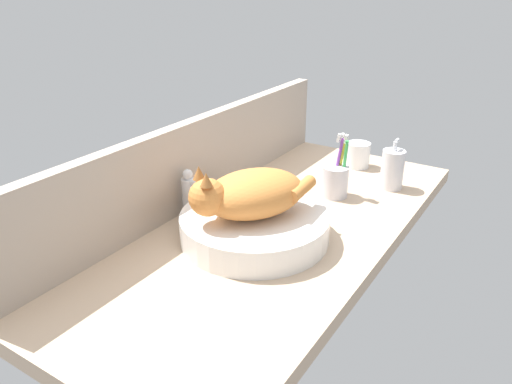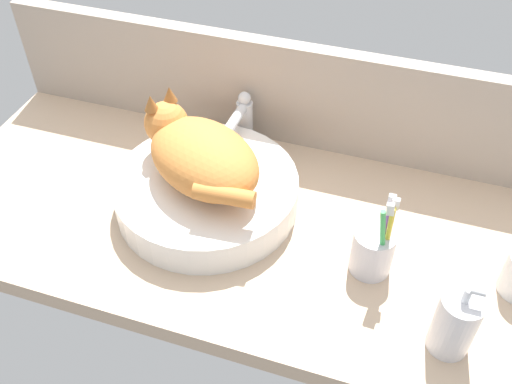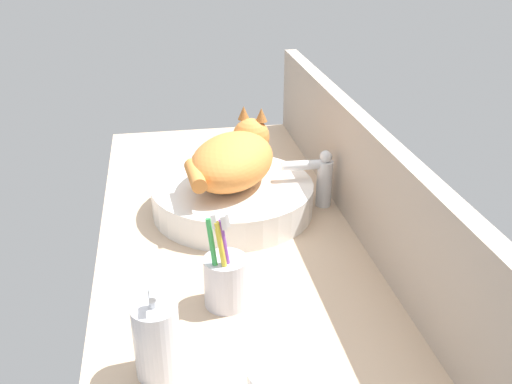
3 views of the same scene
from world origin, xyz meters
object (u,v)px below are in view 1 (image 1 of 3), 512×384
object	(u,v)px
sink_basin	(254,227)
cat	(249,194)
toothbrush_cup	(336,180)
faucet	(192,193)
water_glass	(358,156)
soap_dispenser	(392,169)

from	to	relation	value
sink_basin	cat	size ratio (longest dim) A/B	1.20
cat	toothbrush_cup	xyz separation A→B (cm)	(35.27, -6.64, -7.51)
cat	faucet	distance (cm)	20.16
water_glass	soap_dispenser	bearing A→B (deg)	-126.36
toothbrush_cup	water_glass	bearing A→B (deg)	7.59
sink_basin	faucet	xyz separation A→B (cm)	(0.76, 19.98, 3.91)
toothbrush_cup	water_glass	size ratio (longest dim) A/B	2.25
faucet	soap_dispenser	size ratio (longest dim) A/B	0.90
soap_dispenser	faucet	bearing A→B (deg)	141.68
faucet	water_glass	size ratio (longest dim) A/B	1.64
cat	water_glass	size ratio (longest dim) A/B	3.64
cat	toothbrush_cup	world-z (taller)	cat
cat	soap_dispenser	distance (cm)	53.54
toothbrush_cup	water_glass	xyz separation A→B (cm)	(25.81, 3.44, -1.46)
soap_dispenser	water_glass	bearing A→B (deg)	53.64
faucet	soap_dispenser	bearing A→B (deg)	-38.32
soap_dispenser	water_glass	xyz separation A→B (cm)	(11.23, 15.26, -2.45)
sink_basin	faucet	bearing A→B (deg)	87.81
sink_basin	water_glass	distance (cm)	59.91
cat	faucet	bearing A→B (deg)	84.15
sink_basin	toothbrush_cup	world-z (taller)	toothbrush_cup
sink_basin	soap_dispenser	size ratio (longest dim) A/B	2.39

